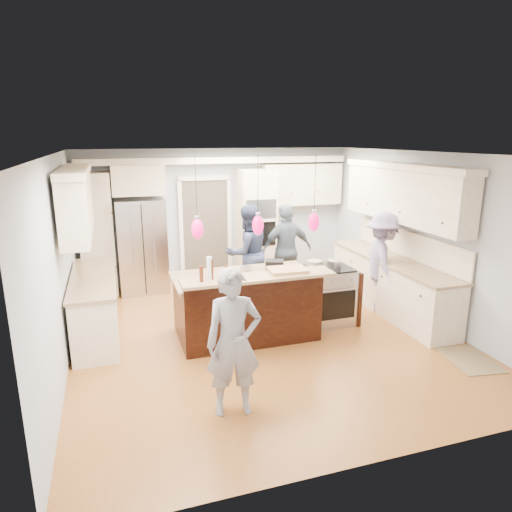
{
  "coord_description": "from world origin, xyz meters",
  "views": [
    {
      "loc": [
        -2.07,
        -6.09,
        2.92
      ],
      "look_at": [
        0.0,
        0.35,
        1.15
      ],
      "focal_mm": 32.0,
      "sensor_mm": 36.0,
      "label": 1
    }
  ],
  "objects_px": {
    "island_range": "(329,295)",
    "person_bar_end": "(234,343)",
    "kitchen_island": "(246,305)",
    "person_far_left": "(247,253)",
    "refrigerator": "(142,246)"
  },
  "relations": [
    {
      "from": "island_range",
      "to": "person_bar_end",
      "type": "xyz_separation_m",
      "value": [
        -2.1,
        -1.95,
        0.36
      ]
    },
    {
      "from": "kitchen_island",
      "to": "person_far_left",
      "type": "height_order",
      "value": "person_far_left"
    },
    {
      "from": "refrigerator",
      "to": "kitchen_island",
      "type": "relative_size",
      "value": 0.86
    },
    {
      "from": "kitchen_island",
      "to": "person_far_left",
      "type": "relative_size",
      "value": 1.2
    },
    {
      "from": "person_bar_end",
      "to": "kitchen_island",
      "type": "bearing_deg",
      "value": 76.83
    },
    {
      "from": "kitchen_island",
      "to": "island_range",
      "type": "bearing_deg",
      "value": 3.1
    },
    {
      "from": "island_range",
      "to": "person_far_left",
      "type": "xyz_separation_m",
      "value": [
        -0.92,
        1.45,
        0.42
      ]
    },
    {
      "from": "island_range",
      "to": "person_far_left",
      "type": "distance_m",
      "value": 1.77
    },
    {
      "from": "kitchen_island",
      "to": "person_bar_end",
      "type": "xyz_separation_m",
      "value": [
        -0.69,
        -1.87,
        0.33
      ]
    },
    {
      "from": "refrigerator",
      "to": "person_far_left",
      "type": "relative_size",
      "value": 1.03
    },
    {
      "from": "kitchen_island",
      "to": "island_range",
      "type": "xyz_separation_m",
      "value": [
        1.41,
        0.08,
        -0.03
      ]
    },
    {
      "from": "refrigerator",
      "to": "person_bar_end",
      "type": "xyz_separation_m",
      "value": [
        0.61,
        -4.44,
        -0.09
      ]
    },
    {
      "from": "island_range",
      "to": "person_bar_end",
      "type": "distance_m",
      "value": 2.89
    },
    {
      "from": "refrigerator",
      "to": "island_range",
      "type": "distance_m",
      "value": 3.71
    },
    {
      "from": "person_bar_end",
      "to": "person_far_left",
      "type": "height_order",
      "value": "person_far_left"
    }
  ]
}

